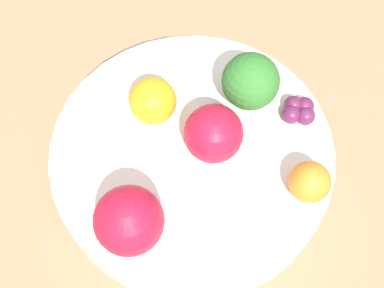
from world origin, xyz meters
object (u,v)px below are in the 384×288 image
at_px(apple_red, 213,134).
at_px(grape_cluster, 299,110).
at_px(apple_green, 129,221).
at_px(bowl, 192,157).
at_px(orange_back, 310,182).
at_px(orange_front, 149,104).
at_px(broccoli, 250,82).

relative_size(apple_red, grape_cluster, 1.57).
height_order(apple_green, grape_cluster, apple_green).
distance_m(bowl, grape_cluster, 0.11).
bearing_deg(orange_back, apple_green, 151.16).
xyz_separation_m(bowl, orange_front, (-0.00, 0.05, 0.04)).
xyz_separation_m(apple_red, orange_back, (0.03, -0.08, -0.01)).
relative_size(broccoli, grape_cluster, 1.90).
xyz_separation_m(broccoli, orange_back, (-0.03, -0.10, -0.02)).
distance_m(apple_green, orange_back, 0.15).
bearing_deg(orange_back, broccoli, 75.03).
height_order(bowl, broccoli, broccoli).
relative_size(apple_green, grape_cluster, 1.72).
bearing_deg(broccoli, apple_red, -168.04).
relative_size(orange_back, grape_cluster, 1.08).
bearing_deg(grape_cluster, orange_back, -132.55).
xyz_separation_m(orange_back, grape_cluster, (0.05, 0.06, -0.01)).
height_order(apple_red, orange_back, apple_red).
height_order(orange_front, grape_cluster, orange_front).
bearing_deg(broccoli, apple_green, -171.75).
bearing_deg(broccoli, orange_front, 146.06).
height_order(apple_red, apple_green, apple_green).
distance_m(broccoli, apple_red, 0.06).
xyz_separation_m(broccoli, apple_red, (-0.06, -0.01, -0.01)).
bearing_deg(apple_green, bowl, 14.24).
bearing_deg(bowl, orange_front, 95.50).
bearing_deg(grape_cluster, bowl, 156.88).
bearing_deg(orange_back, apple_red, 109.44).
bearing_deg(apple_green, grape_cluster, -5.64).
distance_m(orange_front, grape_cluster, 0.14).
xyz_separation_m(broccoli, orange_front, (-0.08, 0.05, -0.01)).
bearing_deg(apple_red, bowl, 142.56).
height_order(bowl, orange_front, orange_front).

